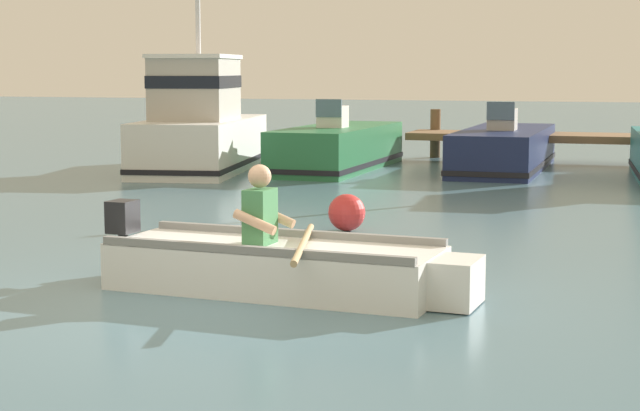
# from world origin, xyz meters

# --- Properties ---
(ground_plane) EXTENTS (120.00, 120.00, 0.00)m
(ground_plane) POSITION_xyz_m (0.00, 0.00, 0.00)
(ground_plane) COLOR slate
(rowboat_with_person) EXTENTS (3.72, 1.96, 1.19)m
(rowboat_with_person) POSITION_xyz_m (0.45, 0.97, 0.25)
(rowboat_with_person) COLOR white
(rowboat_with_person) RESTS_ON ground
(moored_boat_white) EXTENTS (2.64, 4.93, 4.75)m
(moored_boat_white) POSITION_xyz_m (-4.99, 11.24, 0.88)
(moored_boat_white) COLOR white
(moored_boat_white) RESTS_ON ground
(moored_boat_green) EXTENTS (1.69, 4.80, 1.47)m
(moored_boat_green) POSITION_xyz_m (-2.43, 12.49, 0.43)
(moored_boat_green) COLOR #287042
(moored_boat_green) RESTS_ON ground
(moored_boat_navy) EXTENTS (1.67, 5.02, 1.43)m
(moored_boat_navy) POSITION_xyz_m (0.89, 13.37, 0.40)
(moored_boat_navy) COLOR #19234C
(moored_boat_navy) RESTS_ON ground
(mooring_buoy) EXTENTS (0.48, 0.48, 0.48)m
(mooring_buoy) POSITION_xyz_m (0.02, 4.66, 0.24)
(mooring_buoy) COLOR red
(mooring_buoy) RESTS_ON ground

